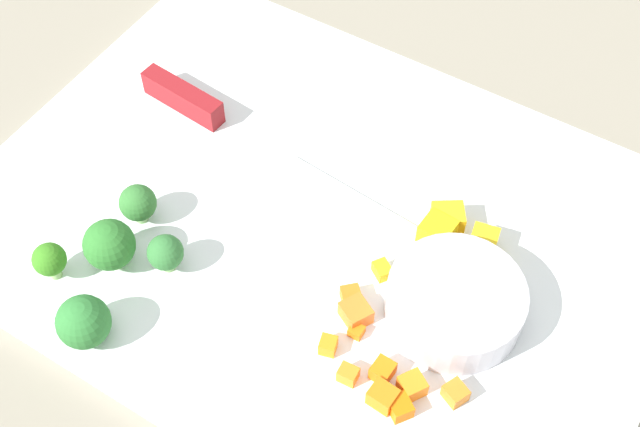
% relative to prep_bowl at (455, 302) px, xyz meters
% --- Properties ---
extents(ground_plane, '(4.00, 4.00, 0.00)m').
position_rel_prep_bowl_xyz_m(ground_plane, '(-0.12, 0.02, -0.03)').
color(ground_plane, gray).
extents(cutting_board, '(0.53, 0.39, 0.01)m').
position_rel_prep_bowl_xyz_m(cutting_board, '(-0.12, 0.02, -0.02)').
color(cutting_board, white).
rests_on(cutting_board, ground_plane).
extents(prep_bowl, '(0.10, 0.10, 0.03)m').
position_rel_prep_bowl_xyz_m(prep_bowl, '(0.00, 0.00, 0.00)').
color(prep_bowl, '#BBB6C2').
rests_on(prep_bowl, cutting_board).
extents(chef_knife, '(0.29, 0.04, 0.02)m').
position_rel_prep_bowl_xyz_m(chef_knife, '(-0.25, 0.06, -0.01)').
color(chef_knife, silver).
rests_on(chef_knife, cutting_board).
extents(carrot_dice_0, '(0.02, 0.02, 0.01)m').
position_rel_prep_bowl_xyz_m(carrot_dice_0, '(-0.07, -0.03, -0.01)').
color(carrot_dice_0, orange).
rests_on(carrot_dice_0, cutting_board).
extents(carrot_dice_1, '(0.02, 0.02, 0.01)m').
position_rel_prep_bowl_xyz_m(carrot_dice_1, '(0.00, -0.09, -0.01)').
color(carrot_dice_1, orange).
rests_on(carrot_dice_1, cutting_board).
extents(carrot_dice_2, '(0.02, 0.02, 0.02)m').
position_rel_prep_bowl_xyz_m(carrot_dice_2, '(-0.01, -0.09, -0.01)').
color(carrot_dice_2, orange).
rests_on(carrot_dice_2, cutting_board).
extents(carrot_dice_3, '(0.02, 0.02, 0.01)m').
position_rel_prep_bowl_xyz_m(carrot_dice_3, '(0.03, -0.06, -0.01)').
color(carrot_dice_3, orange).
rests_on(carrot_dice_3, cutting_board).
extents(carrot_dice_4, '(0.01, 0.02, 0.01)m').
position_rel_prep_bowl_xyz_m(carrot_dice_4, '(-0.06, -0.07, -0.01)').
color(carrot_dice_4, orange).
rests_on(carrot_dice_4, cutting_board).
extents(carrot_dice_5, '(0.01, 0.01, 0.01)m').
position_rel_prep_bowl_xyz_m(carrot_dice_5, '(-0.04, -0.08, -0.01)').
color(carrot_dice_5, orange).
rests_on(carrot_dice_5, cutting_board).
extents(carrot_dice_6, '(0.03, 0.03, 0.01)m').
position_rel_prep_bowl_xyz_m(carrot_dice_6, '(-0.06, -0.04, -0.01)').
color(carrot_dice_6, orange).
rests_on(carrot_dice_6, cutting_board).
extents(carrot_dice_7, '(0.02, 0.02, 0.01)m').
position_rel_prep_bowl_xyz_m(carrot_dice_7, '(0.00, -0.07, -0.01)').
color(carrot_dice_7, orange).
rests_on(carrot_dice_7, cutting_board).
extents(carrot_dice_8, '(0.01, 0.02, 0.01)m').
position_rel_prep_bowl_xyz_m(carrot_dice_8, '(-0.02, -0.07, -0.01)').
color(carrot_dice_8, orange).
rests_on(carrot_dice_8, cutting_board).
extents(carrot_dice_9, '(0.01, 0.01, 0.01)m').
position_rel_prep_bowl_xyz_m(carrot_dice_9, '(-0.05, -0.05, -0.01)').
color(carrot_dice_9, orange).
rests_on(carrot_dice_9, cutting_board).
extents(pepper_dice_0, '(0.02, 0.02, 0.01)m').
position_rel_prep_bowl_xyz_m(pepper_dice_0, '(-0.06, 0.00, -0.01)').
color(pepper_dice_0, yellow).
rests_on(pepper_dice_0, cutting_board).
extents(pepper_dice_1, '(0.02, 0.02, 0.02)m').
position_rel_prep_bowl_xyz_m(pepper_dice_1, '(-0.01, 0.06, -0.01)').
color(pepper_dice_1, yellow).
rests_on(pepper_dice_1, cutting_board).
extents(pepper_dice_2, '(0.03, 0.03, 0.02)m').
position_rel_prep_bowl_xyz_m(pepper_dice_2, '(-0.04, 0.07, -0.01)').
color(pepper_dice_2, yellow).
rests_on(pepper_dice_2, cutting_board).
extents(pepper_dice_3, '(0.02, 0.02, 0.02)m').
position_rel_prep_bowl_xyz_m(pepper_dice_3, '(-0.04, 0.05, -0.01)').
color(pepper_dice_3, yellow).
rests_on(pepper_dice_3, cutting_board).
extents(broccoli_floret_0, '(0.04, 0.04, 0.04)m').
position_rel_prep_bowl_xyz_m(broccoli_floret_0, '(-0.24, -0.09, 0.01)').
color(broccoli_floret_0, '#8BBF67').
rests_on(broccoli_floret_0, cutting_board).
extents(broccoli_floret_1, '(0.04, 0.04, 0.04)m').
position_rel_prep_bowl_xyz_m(broccoli_floret_1, '(-0.21, -0.15, 0.00)').
color(broccoli_floret_1, '#88AF55').
rests_on(broccoli_floret_1, cutting_board).
extents(broccoli_floret_2, '(0.03, 0.03, 0.03)m').
position_rel_prep_bowl_xyz_m(broccoli_floret_2, '(-0.27, -0.12, 0.00)').
color(broccoli_floret_2, '#8DB46C').
rests_on(broccoli_floret_2, cutting_board).
extents(broccoli_floret_3, '(0.03, 0.03, 0.03)m').
position_rel_prep_bowl_xyz_m(broccoli_floret_3, '(-0.20, -0.08, 0.00)').
color(broccoli_floret_3, '#86B56D').
rests_on(broccoli_floret_3, cutting_board).
extents(broccoli_floret_4, '(0.03, 0.03, 0.04)m').
position_rel_prep_bowl_xyz_m(broccoli_floret_4, '(-0.24, -0.05, 0.00)').
color(broccoli_floret_4, '#83B16C').
rests_on(broccoli_floret_4, cutting_board).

